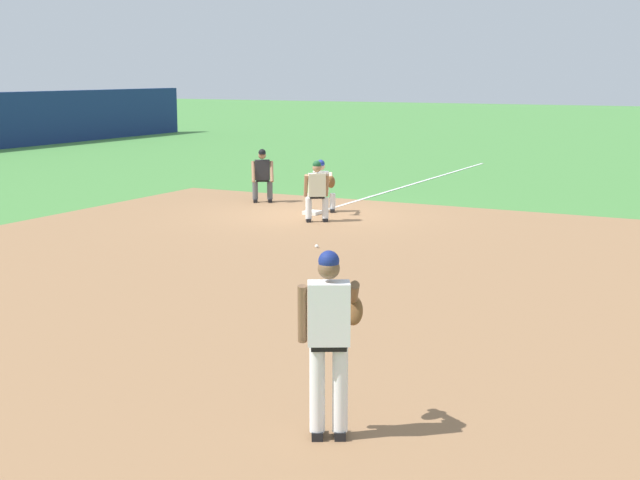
% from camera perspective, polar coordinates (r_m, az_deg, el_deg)
% --- Properties ---
extents(ground_plane, '(160.00, 160.00, 0.00)m').
position_cam_1_polar(ground_plane, '(22.31, -0.50, 1.66)').
color(ground_plane, '#47843D').
extents(infield_dirt_patch, '(18.00, 18.00, 0.01)m').
position_cam_1_polar(infield_dirt_patch, '(15.48, -0.20, -2.36)').
color(infield_dirt_patch, '#936B47').
rests_on(infield_dirt_patch, ground).
extents(foul_line_stripe, '(14.28, 0.10, 0.00)m').
position_cam_1_polar(foul_line_stripe, '(28.76, 6.17, 3.65)').
color(foul_line_stripe, white).
rests_on(foul_line_stripe, ground).
extents(first_base_bag, '(0.38, 0.38, 0.09)m').
position_cam_1_polar(first_base_bag, '(22.30, -0.50, 1.77)').
color(first_base_bag, white).
rests_on(first_base_bag, ground).
extents(baseball, '(0.07, 0.07, 0.07)m').
position_cam_1_polar(baseball, '(18.00, -0.21, -0.40)').
color(baseball, white).
rests_on(baseball, ground).
extents(pitcher, '(0.83, 0.58, 1.86)m').
position_cam_1_polar(pitcher, '(8.53, 0.66, -5.94)').
color(pitcher, black).
rests_on(pitcher, ground).
extents(first_baseman, '(0.83, 1.01, 1.34)m').
position_cam_1_polar(first_baseman, '(22.48, 0.10, 3.61)').
color(first_baseman, black).
rests_on(first_baseman, ground).
extents(baserunner, '(0.64, 0.68, 1.46)m').
position_cam_1_polar(baserunner, '(21.05, -0.20, 3.29)').
color(baserunner, black).
rests_on(baserunner, ground).
extents(umpire, '(0.64, 0.68, 1.46)m').
position_cam_1_polar(umpire, '(24.34, -3.71, 4.27)').
color(umpire, black).
rests_on(umpire, ground).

